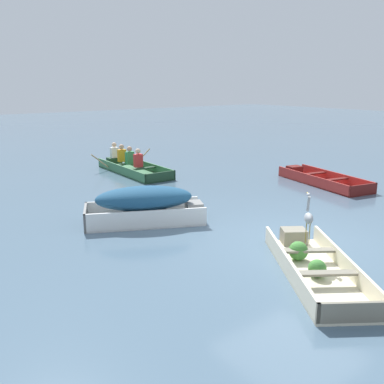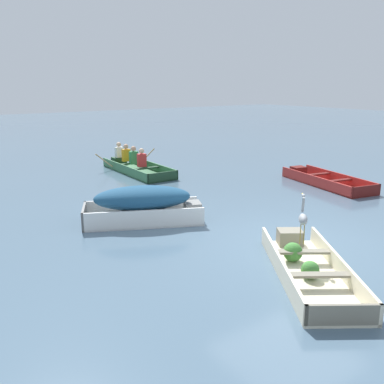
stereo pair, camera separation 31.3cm
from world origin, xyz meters
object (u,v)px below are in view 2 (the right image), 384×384
object	(u,v)px
dinghy_cream_foreground	(306,265)
rowboat_green_with_crew	(135,165)
heron_on_dinghy	(303,218)
skiff_white_near_moored	(144,202)
skiff_red_mid_moored	(324,181)

from	to	relation	value
dinghy_cream_foreground	rowboat_green_with_crew	distance (m)	9.18
heron_on_dinghy	skiff_white_near_moored	bearing A→B (deg)	105.66
skiff_white_near_moored	heron_on_dinghy	xyz separation A→B (m)	(1.00, -3.58, 0.36)
skiff_white_near_moored	skiff_red_mid_moored	distance (m)	6.35
skiff_red_mid_moored	heron_on_dinghy	xyz separation A→B (m)	(-5.33, -3.53, 0.73)
dinghy_cream_foreground	heron_on_dinghy	xyz separation A→B (m)	(0.20, 0.27, 0.72)
skiff_red_mid_moored	rowboat_green_with_crew	distance (m)	6.40
skiff_white_near_moored	rowboat_green_with_crew	xyz separation A→B (m)	(2.60, 5.15, -0.27)
dinghy_cream_foreground	heron_on_dinghy	world-z (taller)	heron_on_dinghy
rowboat_green_with_crew	heron_on_dinghy	size ratio (longest dim) A/B	4.29
skiff_white_near_moored	rowboat_green_with_crew	world-z (taller)	rowboat_green_with_crew
skiff_red_mid_moored	skiff_white_near_moored	bearing A→B (deg)	179.56
skiff_white_near_moored	skiff_red_mid_moored	world-z (taller)	skiff_white_near_moored
skiff_white_near_moored	dinghy_cream_foreground	bearing A→B (deg)	-78.16
skiff_white_near_moored	skiff_red_mid_moored	size ratio (longest dim) A/B	0.83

